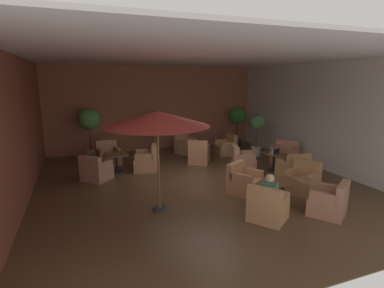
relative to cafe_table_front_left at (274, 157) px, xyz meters
name	(u,v)px	position (x,y,z in m)	size (l,w,h in m)	color
ground_plane	(198,183)	(-2.95, -0.27, -0.49)	(9.44, 10.14, 0.02)	brown
wall_back_brick	(156,108)	(-2.95, 4.76, 1.37)	(9.44, 0.08, 3.70)	#9C5E46
wall_left_accent	(17,133)	(-7.63, -0.27, 1.37)	(0.08, 10.14, 3.70)	brown
wall_right_plain	(323,116)	(1.74, -0.27, 1.37)	(0.08, 10.14, 3.70)	silver
ceiling_slab	(198,57)	(-2.95, -0.27, 3.25)	(9.44, 10.14, 0.06)	silver
cafe_table_front_left	(274,157)	(0.00, 0.00, 0.00)	(0.74, 0.74, 0.62)	black
armchair_front_left_north	(293,170)	(-0.06, -1.09, -0.16)	(0.81, 0.80, 0.90)	tan
armchair_front_left_east	(285,155)	(0.91, 0.58, -0.16)	(1.08, 1.10, 0.85)	tan
armchair_front_left_south	(243,161)	(-1.01, 0.39, -0.15)	(0.98, 0.96, 0.87)	tan
cafe_table_front_right	(283,186)	(-1.52, -2.49, -0.01)	(0.70, 0.70, 0.62)	black
armchair_front_right_north	(303,181)	(-0.51, -2.04, -0.16)	(1.00, 1.01, 0.88)	#AD7E52
armchair_front_right_east	(244,183)	(-2.08, -1.54, -0.16)	(1.05, 1.07, 0.85)	tan
armchair_front_right_south	(268,207)	(-2.42, -3.13, -0.17)	(1.06, 1.05, 0.85)	tan
armchair_front_right_west	(330,203)	(-0.90, -3.41, -0.18)	(1.09, 1.08, 0.82)	tan
cafe_table_mid_center	(116,158)	(-5.12, 1.84, -0.01)	(0.76, 0.76, 0.62)	black
armchair_mid_center_north	(108,156)	(-5.29, 2.87, -0.16)	(0.89, 0.89, 0.88)	tan
armchair_mid_center_east	(96,171)	(-5.84, 1.10, -0.17)	(1.05, 1.05, 0.84)	#AE7764
armchair_mid_center_south	(147,161)	(-4.11, 1.59, -0.15)	(0.96, 0.98, 0.88)	tan
cafe_table_rear_right	(204,146)	(-1.54, 2.62, -0.01)	(0.79, 0.79, 0.62)	black
armchair_rear_right_north	(185,146)	(-2.01, 3.52, -0.17)	(1.01, 0.99, 0.81)	tan
armchair_rear_right_east	(199,155)	(-2.09, 1.75, -0.14)	(1.02, 1.03, 0.93)	#B77955
armchair_rear_right_south	(226,147)	(-0.50, 2.61, -0.17)	(0.77, 0.74, 0.86)	tan
patio_umbrella_tall_red	(157,119)	(-4.54, -1.74, 1.74)	(2.42, 2.42, 2.41)	#2D2D2D
potted_tree_left_corner	(237,120)	(0.68, 3.84, 0.79)	(0.77, 0.77, 1.84)	#313230
potted_tree_mid_left	(153,126)	(-3.40, 3.57, 0.75)	(0.78, 0.78, 1.78)	#AF6841
potted_tree_mid_right	(257,129)	(0.60, 2.05, 0.63)	(0.60, 0.60, 1.71)	silver
potted_tree_right_corner	(89,122)	(-5.85, 3.83, 1.02)	(0.85, 0.85, 2.03)	silver
patron_blue_shirt	(269,189)	(-2.38, -3.11, 0.24)	(0.37, 0.40, 0.64)	#44775E
iced_drink_cup	(272,152)	(-0.07, 0.01, 0.19)	(0.08, 0.08, 0.11)	white
open_laptop	(275,152)	(-0.05, -0.09, 0.19)	(0.37, 0.32, 0.20)	#9EA0A5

